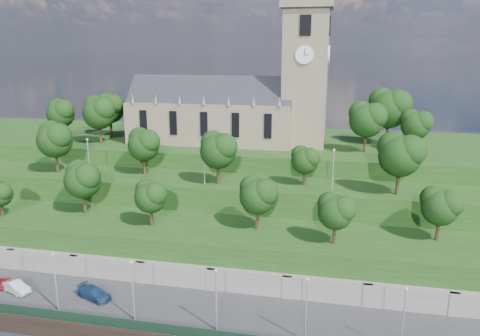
% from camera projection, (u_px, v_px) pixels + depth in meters
% --- Properties ---
extents(promenade, '(160.00, 12.00, 2.00)m').
position_uv_depth(promenade, '(162.00, 313.00, 58.42)').
color(promenade, '#2D2D30').
rests_on(promenade, ground).
extents(fence, '(160.00, 0.10, 1.20)m').
position_uv_depth(fence, '(144.00, 326.00, 52.90)').
color(fence, black).
rests_on(fence, promenade).
extents(retaining_wall, '(160.00, 2.10, 5.00)m').
position_uv_depth(retaining_wall, '(177.00, 280.00, 63.71)').
color(retaining_wall, slate).
rests_on(retaining_wall, ground).
extents(embankment_lower, '(160.00, 12.00, 8.00)m').
position_uv_depth(embankment_lower, '(191.00, 252.00, 69.05)').
color(embankment_lower, '#1A3B13').
rests_on(embankment_lower, ground).
extents(embankment_upper, '(160.00, 10.00, 12.00)m').
position_uv_depth(embankment_upper, '(210.00, 214.00, 78.98)').
color(embankment_upper, '#1A3B13').
rests_on(embankment_upper, ground).
extents(hilltop, '(160.00, 32.00, 15.00)m').
position_uv_depth(hilltop, '(237.00, 174.00, 98.51)').
color(hilltop, '#1A3B13').
rests_on(hilltop, ground).
extents(church, '(38.60, 12.35, 27.60)m').
position_uv_depth(church, '(236.00, 105.00, 90.81)').
color(church, '#6C5F4B').
rests_on(church, hilltop).
extents(trees_lower, '(68.51, 9.12, 8.40)m').
position_uv_depth(trees_lower, '(213.00, 193.00, 66.58)').
color(trees_lower, black).
rests_on(trees_lower, embankment_lower).
extents(trees_upper, '(63.55, 8.83, 9.31)m').
position_uv_depth(trees_upper, '(213.00, 147.00, 74.86)').
color(trees_upper, black).
rests_on(trees_upper, embankment_upper).
extents(trees_hilltop, '(74.51, 16.77, 10.89)m').
position_uv_depth(trees_hilltop, '(245.00, 111.00, 89.80)').
color(trees_hilltop, black).
rests_on(trees_hilltop, hilltop).
extents(lamp_posts_promenade, '(60.36, 0.36, 7.62)m').
position_uv_depth(lamp_posts_promenade, '(133.00, 286.00, 54.15)').
color(lamp_posts_promenade, '#B2B2B7').
rests_on(lamp_posts_promenade, promenade).
extents(lamp_posts_upper, '(40.36, 0.36, 6.74)m').
position_uv_depth(lamp_posts_upper, '(204.00, 161.00, 73.66)').
color(lamp_posts_upper, '#B2B2B7').
rests_on(lamp_posts_upper, embankment_upper).
extents(car_left, '(4.72, 2.68, 1.51)m').
position_uv_depth(car_left, '(7.00, 284.00, 62.16)').
color(car_left, maroon).
rests_on(car_left, promenade).
extents(car_middle, '(4.86, 3.04, 1.51)m').
position_uv_depth(car_middle, '(16.00, 287.00, 61.37)').
color(car_middle, '#9FA0A4').
rests_on(car_middle, promenade).
extents(car_right, '(5.42, 3.77, 1.46)m').
position_uv_depth(car_right, '(94.00, 293.00, 59.82)').
color(car_right, navy).
rests_on(car_right, promenade).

